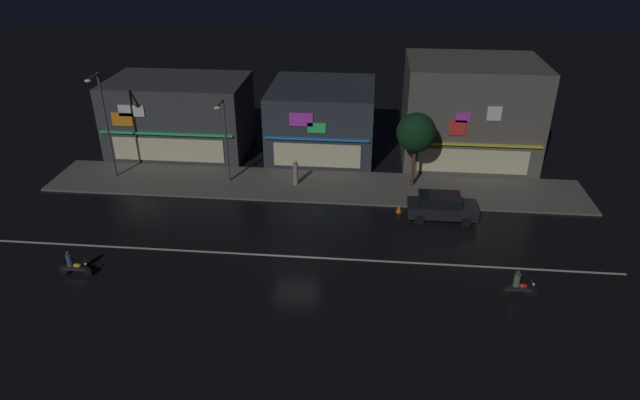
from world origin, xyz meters
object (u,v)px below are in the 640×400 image
at_px(streetlamp_mid, 225,134).
at_px(pedestrian_on_sidewalk, 296,173).
at_px(motorcycle_lead, 73,265).
at_px(motorcycle_following, 518,285).
at_px(parked_car_near_kerb, 441,206).
at_px(streetlamp_west, 104,119).
at_px(traffic_cone, 399,208).

relative_size(streetlamp_mid, pedestrian_on_sidewalk, 3.29).
height_order(streetlamp_mid, pedestrian_on_sidewalk, streetlamp_mid).
height_order(motorcycle_lead, motorcycle_following, same).
distance_m(pedestrian_on_sidewalk, parked_car_near_kerb, 10.39).
relative_size(streetlamp_mid, parked_car_near_kerb, 1.41).
distance_m(streetlamp_mid, motorcycle_following, 21.12).
distance_m(pedestrian_on_sidewalk, motorcycle_following, 17.11).
distance_m(streetlamp_west, motorcycle_lead, 12.77).
bearing_deg(motorcycle_following, streetlamp_mid, -30.96).
distance_m(streetlamp_west, motorcycle_following, 28.63).
bearing_deg(streetlamp_west, motorcycle_lead, -76.09).
bearing_deg(pedestrian_on_sidewalk, parked_car_near_kerb, -167.65).
bearing_deg(streetlamp_mid, pedestrian_on_sidewalk, 1.26).
distance_m(motorcycle_lead, motorcycle_following, 23.07).
relative_size(streetlamp_west, streetlamp_mid, 1.25).
relative_size(motorcycle_following, traffic_cone, 3.45).
distance_m(motorcycle_lead, traffic_cone, 19.49).
bearing_deg(streetlamp_mid, traffic_cone, -14.14).
relative_size(streetlamp_mid, traffic_cone, 10.99).
xyz_separation_m(motorcycle_lead, traffic_cone, (17.43, 8.71, -0.36)).
bearing_deg(traffic_cone, parked_car_near_kerb, -13.73).
relative_size(streetlamp_west, motorcycle_following, 3.99).
xyz_separation_m(streetlamp_west, motorcycle_lead, (2.92, -11.79, -3.95)).
xyz_separation_m(pedestrian_on_sidewalk, parked_car_near_kerb, (9.70, -3.74, -0.13)).
distance_m(streetlamp_west, parked_car_near_kerb, 23.51).
relative_size(streetlamp_mid, motorcycle_following, 3.18).
bearing_deg(parked_car_near_kerb, streetlamp_west, -9.18).
bearing_deg(parked_car_near_kerb, pedestrian_on_sidewalk, -21.10).
relative_size(parked_car_near_kerb, motorcycle_following, 2.26).
relative_size(streetlamp_west, pedestrian_on_sidewalk, 4.13).
bearing_deg(motorcycle_lead, streetlamp_west, -79.06).
xyz_separation_m(streetlamp_west, traffic_cone, (20.35, -3.08, -4.30)).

